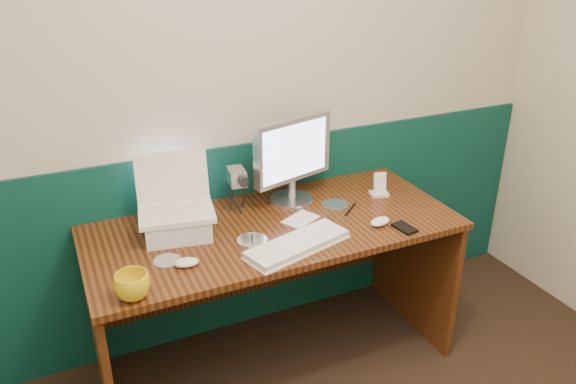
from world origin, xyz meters
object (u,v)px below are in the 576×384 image
desk (274,296)px  mug (132,286)px  laptop (174,187)px  keyboard (297,245)px  camcorder (237,189)px  monitor (292,161)px

desk → mug: mug is taller
mug → laptop: bearing=56.0°
desk → keyboard: 0.45m
keyboard → mug: (-0.66, -0.07, 0.04)m
camcorder → desk: bearing=-57.7°
desk → camcorder: bearing=115.5°
monitor → mug: bearing=-165.8°
camcorder → mug: bearing=-132.3°
mug → monitor: bearing=29.7°
keyboard → monitor: bearing=52.7°
camcorder → keyboard: bearing=-69.2°
laptop → camcorder: laptop is taller
keyboard → camcorder: 0.44m
laptop → mug: bearing=-114.1°
desk → monitor: monitor is taller
laptop → keyboard: size_ratio=0.69×
monitor → mug: monitor is taller
laptop → keyboard: (0.41, -0.31, -0.21)m
mug → keyboard: bearing=5.9°
monitor → camcorder: bearing=161.4°
keyboard → mug: mug is taller
laptop → camcorder: 0.34m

